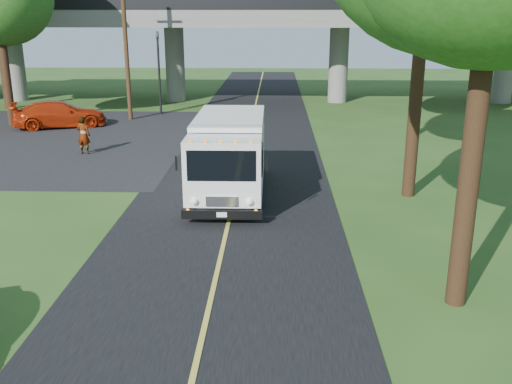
{
  "coord_description": "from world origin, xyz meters",
  "views": [
    {
      "loc": [
        1.42,
        -10.64,
        6.17
      ],
      "look_at": [
        0.92,
        4.06,
        1.6
      ],
      "focal_mm": 40.0,
      "sensor_mm": 36.0,
      "label": 1
    }
  ],
  "objects_px": {
    "utility_pole": "(126,43)",
    "pedestrian": "(84,135)",
    "traffic_signal": "(159,64)",
    "step_van": "(229,154)",
    "red_sedan": "(60,114)"
  },
  "relations": [
    {
      "from": "utility_pole",
      "to": "pedestrian",
      "type": "height_order",
      "value": "utility_pole"
    },
    {
      "from": "traffic_signal",
      "to": "step_van",
      "type": "xyz_separation_m",
      "value": [
        5.81,
        -17.12,
        -1.7
      ]
    },
    {
      "from": "traffic_signal",
      "to": "red_sedan",
      "type": "relative_size",
      "value": 1.01
    },
    {
      "from": "traffic_signal",
      "to": "pedestrian",
      "type": "distance_m",
      "value": 11.45
    },
    {
      "from": "utility_pole",
      "to": "pedestrian",
      "type": "xyz_separation_m",
      "value": [
        0.11,
        -9.13,
        -3.71
      ]
    },
    {
      "from": "traffic_signal",
      "to": "step_van",
      "type": "relative_size",
      "value": 0.79
    },
    {
      "from": "red_sedan",
      "to": "traffic_signal",
      "type": "bearing_deg",
      "value": -68.72
    },
    {
      "from": "utility_pole",
      "to": "step_van",
      "type": "bearing_deg",
      "value": -64.21
    },
    {
      "from": "step_van",
      "to": "pedestrian",
      "type": "relative_size",
      "value": 3.72
    },
    {
      "from": "utility_pole",
      "to": "red_sedan",
      "type": "relative_size",
      "value": 1.74
    },
    {
      "from": "traffic_signal",
      "to": "utility_pole",
      "type": "relative_size",
      "value": 0.58
    },
    {
      "from": "utility_pole",
      "to": "red_sedan",
      "type": "distance_m",
      "value": 5.76
    },
    {
      "from": "traffic_signal",
      "to": "pedestrian",
      "type": "relative_size",
      "value": 2.93
    },
    {
      "from": "red_sedan",
      "to": "step_van",
      "type": "bearing_deg",
      "value": -161.06
    },
    {
      "from": "traffic_signal",
      "to": "utility_pole",
      "type": "bearing_deg",
      "value": -126.87
    }
  ]
}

